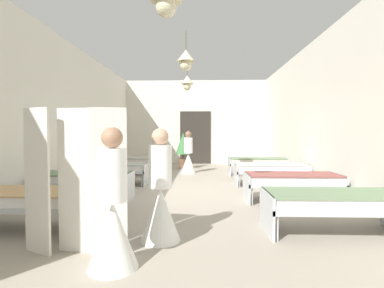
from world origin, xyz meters
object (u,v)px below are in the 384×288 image
(bed_right_row_2, at_px, (270,169))
(potted_plant, at_px, (183,146))
(bed_right_row_0, at_px, (333,202))
(bed_left_row_2, at_px, (113,168))
(bed_left_row_3, at_px, (130,162))
(bed_right_row_1, at_px, (292,180))
(nurse_mid_aisle, at_px, (188,158))
(privacy_screen, at_px, (73,181))
(nurse_near_aisle, at_px, (113,218))
(bed_right_row_3, at_px, (257,162))
(bed_left_row_1, at_px, (86,179))
(bed_left_row_0, at_px, (34,200))
(nurse_far_aisle, at_px, (160,201))

(bed_right_row_2, height_order, potted_plant, potted_plant)
(potted_plant, bearing_deg, bed_right_row_0, -70.76)
(bed_left_row_2, relative_size, bed_left_row_3, 1.00)
(bed_right_row_1, distance_m, potted_plant, 6.11)
(bed_right_row_1, bearing_deg, bed_left_row_3, 138.52)
(bed_right_row_2, height_order, nurse_mid_aisle, nurse_mid_aisle)
(bed_right_row_0, relative_size, bed_right_row_1, 1.00)
(privacy_screen, bearing_deg, nurse_mid_aisle, 89.80)
(nurse_near_aisle, relative_size, nurse_mid_aisle, 1.00)
(bed_right_row_3, height_order, privacy_screen, privacy_screen)
(potted_plant, bearing_deg, nurse_mid_aisle, -78.72)
(nurse_mid_aisle, relative_size, potted_plant, 1.04)
(bed_left_row_1, height_order, bed_right_row_1, same)
(bed_left_row_0, relative_size, bed_right_row_2, 1.00)
(bed_right_row_0, height_order, bed_left_row_2, same)
(bed_left_row_2, height_order, bed_left_row_3, same)
(nurse_near_aisle, distance_m, potted_plant, 8.60)
(bed_left_row_0, xyz_separation_m, bed_left_row_3, (0.00, 5.70, 0.00))
(bed_left_row_2, distance_m, bed_right_row_3, 4.70)
(bed_right_row_3, bearing_deg, nurse_far_aisle, -111.45)
(bed_right_row_2, bearing_deg, nurse_far_aisle, -119.74)
(bed_left_row_2, relative_size, potted_plant, 1.33)
(bed_right_row_2, xyz_separation_m, privacy_screen, (-3.35, -4.61, 0.41))
(bed_right_row_1, xyz_separation_m, bed_right_row_2, (0.00, 1.90, 0.00))
(nurse_near_aisle, xyz_separation_m, nurse_mid_aisle, (0.45, 7.28, 0.00))
(bed_right_row_3, bearing_deg, bed_left_row_3, 180.00)
(bed_left_row_3, xyz_separation_m, potted_plant, (1.71, 1.72, 0.46))
(nurse_far_aisle, height_order, privacy_screen, privacy_screen)
(bed_right_row_2, distance_m, bed_right_row_3, 1.90)
(bed_right_row_1, height_order, nurse_far_aisle, nurse_far_aisle)
(nurse_far_aisle, bearing_deg, bed_left_row_2, -45.03)
(bed_right_row_1, xyz_separation_m, nurse_near_aisle, (-2.77, -3.08, 0.09))
(nurse_far_aisle, bearing_deg, nurse_mid_aisle, -70.07)
(bed_left_row_3, bearing_deg, bed_right_row_1, -41.48)
(bed_right_row_0, xyz_separation_m, nurse_mid_aisle, (-2.33, 6.10, 0.09))
(bed_right_row_1, xyz_separation_m, potted_plant, (-2.59, 5.52, 0.46))
(bed_left_row_0, height_order, bed_right_row_3, same)
(nurse_near_aisle, bearing_deg, potted_plant, 78.03)
(bed_right_row_2, bearing_deg, bed_right_row_3, 90.00)
(privacy_screen, bearing_deg, nurse_far_aisle, 32.01)
(bed_left_row_0, relative_size, bed_left_row_2, 1.00)
(bed_right_row_1, bearing_deg, bed_left_row_0, -156.15)
(bed_left_row_1, relative_size, bed_right_row_2, 1.00)
(bed_right_row_0, xyz_separation_m, bed_left_row_2, (-4.30, 3.80, 0.00))
(bed_right_row_1, distance_m, nurse_far_aisle, 3.31)
(bed_left_row_2, bearing_deg, privacy_screen, -78.35)
(bed_right_row_0, height_order, bed_right_row_3, same)
(bed_left_row_3, relative_size, nurse_far_aisle, 1.28)
(bed_right_row_3, relative_size, nurse_far_aisle, 1.28)
(bed_left_row_1, xyz_separation_m, nurse_far_aisle, (1.91, -2.29, 0.09))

